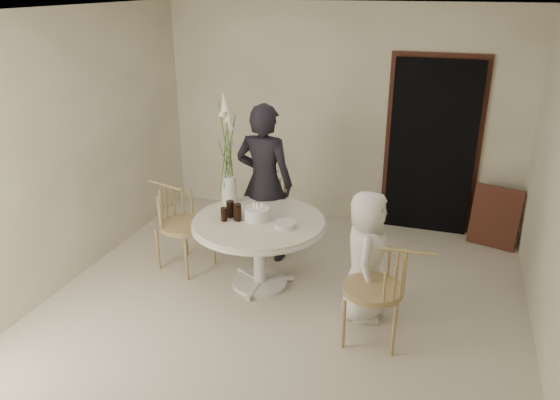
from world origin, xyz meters
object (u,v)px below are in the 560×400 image
(chair_left, at_px, (175,214))
(boy, at_px, (366,256))
(birthday_cake, at_px, (257,214))
(flower_vase, at_px, (228,162))
(table, at_px, (259,230))
(chair_right, at_px, (389,281))
(girl, at_px, (264,183))
(chair_far, at_px, (271,201))

(chair_left, height_order, boy, boy)
(birthday_cake, xyz_separation_m, flower_vase, (-0.43, 0.32, 0.40))
(table, bearing_deg, birthday_cake, 176.38)
(chair_right, relative_size, birthday_cake, 3.61)
(girl, relative_size, birthday_cake, 7.05)
(boy, bearing_deg, table, 71.78)
(boy, bearing_deg, girl, 49.61)
(chair_far, distance_m, girl, 0.53)
(girl, xyz_separation_m, boy, (1.26, -0.85, -0.26))
(table, xyz_separation_m, chair_right, (1.35, -0.54, -0.03))
(chair_right, relative_size, flower_vase, 0.76)
(table, relative_size, boy, 1.07)
(chair_far, relative_size, chair_right, 0.89)
(boy, relative_size, flower_vase, 1.05)
(table, xyz_separation_m, girl, (-0.16, 0.62, 0.26))
(boy, xyz_separation_m, birthday_cake, (-1.12, 0.23, 0.17))
(table, height_order, boy, boy)
(table, bearing_deg, chair_right, -21.79)
(girl, bearing_deg, chair_right, 145.99)
(flower_vase, bearing_deg, chair_far, 71.33)
(chair_right, height_order, birthday_cake, same)
(table, xyz_separation_m, flower_vase, (-0.45, 0.32, 0.57))
(chair_far, bearing_deg, girl, -85.00)
(chair_right, distance_m, girl, 1.93)
(chair_right, xyz_separation_m, birthday_cake, (-1.37, 0.54, 0.21))
(chair_right, bearing_deg, boy, -144.48)
(chair_left, distance_m, flower_vase, 0.83)
(table, xyz_separation_m, boy, (1.10, -0.23, 0.00))
(chair_far, bearing_deg, chair_right, -47.63)
(boy, relative_size, birthday_cake, 4.97)
(chair_right, bearing_deg, table, -114.89)
(boy, xyz_separation_m, flower_vase, (-1.55, 0.55, 0.57))
(chair_far, relative_size, girl, 0.46)
(chair_left, relative_size, birthday_cake, 3.69)
(girl, distance_m, flower_vase, 0.52)
(chair_right, bearing_deg, chair_left, -109.29)
(chair_right, distance_m, chair_left, 2.46)
(boy, bearing_deg, chair_right, -147.83)
(chair_far, height_order, chair_left, chair_left)
(chair_far, height_order, boy, boy)
(chair_left, distance_m, boy, 2.14)
(boy, distance_m, flower_vase, 1.74)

